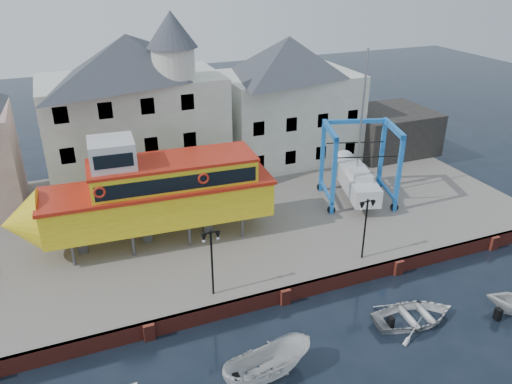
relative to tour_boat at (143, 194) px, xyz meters
name	(u,v)px	position (x,y,z in m)	size (l,w,h in m)	color
ground	(285,303)	(6.34, -8.40, -4.52)	(140.00, 140.00, 0.00)	black
hardstanding	(225,214)	(6.34, 2.60, -4.02)	(44.00, 22.00, 1.00)	#635D58
quay_wall	(284,295)	(6.34, -8.30, -4.02)	(44.00, 0.47, 1.00)	maroon
building_white_main	(135,110)	(1.47, 9.99, 2.82)	(14.00, 8.30, 14.00)	beige
building_white_right	(288,100)	(15.34, 10.59, 2.08)	(12.00, 8.00, 11.20)	beige
shed_dark	(388,130)	(25.34, 8.60, -1.52)	(8.00, 7.00, 4.00)	black
lamp_post_left	(211,246)	(2.34, -7.20, -0.35)	(1.12, 0.32, 4.20)	black
lamp_post_right	(366,214)	(12.34, -7.20, -0.35)	(1.12, 0.32, 4.20)	black
tour_boat	(143,194)	(0.00, 0.00, 0.00)	(17.37, 5.09, 7.47)	#59595E
travel_lift	(355,174)	(16.66, 0.71, -1.56)	(6.45, 7.98, 11.69)	#197BC6
motorboat_a	(267,377)	(3.12, -13.27, -4.52)	(1.78, 4.74, 1.83)	silver
motorboat_b	(413,321)	(12.38, -12.57, -4.52)	(3.44, 4.81, 1.00)	silver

